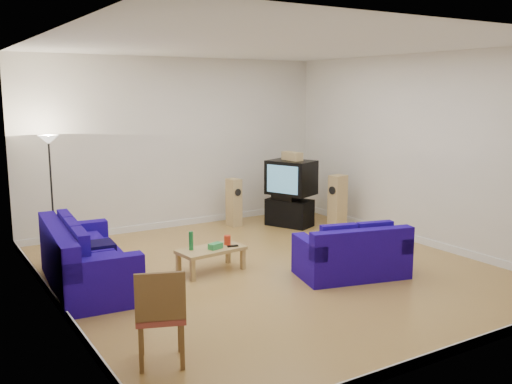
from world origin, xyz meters
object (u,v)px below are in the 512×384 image
coffee_table (211,252)px  tv_stand (289,212)px  sofa_loveseat (353,257)px  television (291,177)px  sofa_three_seat (83,264)px

coffee_table → tv_stand: bearing=34.1°
sofa_loveseat → television: (1.00, 2.95, 0.67)m
sofa_loveseat → tv_stand: sofa_loveseat is taller
coffee_table → television: size_ratio=1.00×
sofa_three_seat → coffee_table: bearing=84.5°
sofa_three_seat → coffee_table: sofa_three_seat is taller
television → sofa_three_seat: bearing=-95.0°
sofa_loveseat → coffee_table: bearing=156.1°
tv_stand → television: bearing=-29.6°
sofa_three_seat → coffee_table: (1.75, -0.31, -0.02)m
tv_stand → television: size_ratio=0.84×
sofa_loveseat → television: television is taller
coffee_table → tv_stand: 3.14m
television → tv_stand: bearing=152.7°
tv_stand → sofa_three_seat: bearing=-96.9°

